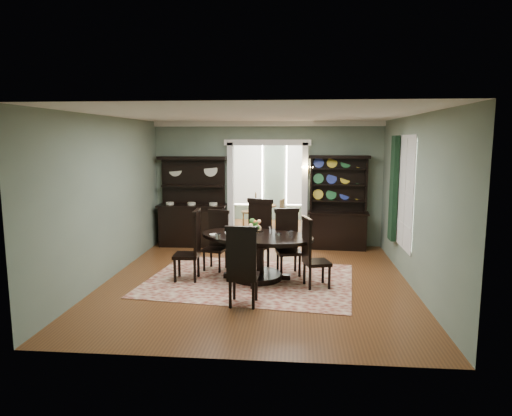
% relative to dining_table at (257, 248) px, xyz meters
% --- Properties ---
extents(room, '(5.51, 6.01, 3.01)m').
position_rel_dining_table_xyz_m(room, '(0.01, -0.10, 0.99)').
color(room, brown).
rests_on(room, ground).
extents(parlor, '(3.51, 3.50, 3.01)m').
position_rel_dining_table_xyz_m(parlor, '(0.01, 5.39, 0.93)').
color(parlor, brown).
rests_on(parlor, ground).
extents(doorway_trim, '(2.08, 0.25, 2.57)m').
position_rel_dining_table_xyz_m(doorway_trim, '(0.01, 2.85, 1.03)').
color(doorway_trim, silver).
rests_on(doorway_trim, floor).
extents(right_window, '(0.15, 1.47, 2.12)m').
position_rel_dining_table_xyz_m(right_window, '(2.70, 0.78, 1.02)').
color(right_window, white).
rests_on(right_window, wall_right).
extents(wall_sconce, '(0.27, 0.21, 0.21)m').
position_rel_dining_table_xyz_m(wall_sconce, '(0.96, 2.70, 1.30)').
color(wall_sconce, '#C68A34').
rests_on(wall_sconce, back_wall_right).
extents(rug, '(3.99, 3.18, 0.01)m').
position_rel_dining_table_xyz_m(rug, '(-0.13, -0.09, -0.58)').
color(rug, maroon).
rests_on(rug, floor).
extents(dining_table, '(2.46, 2.46, 0.84)m').
position_rel_dining_table_xyz_m(dining_table, '(0.00, 0.00, 0.00)').
color(dining_table, black).
rests_on(dining_table, rug).
extents(centerpiece, '(1.56, 1.00, 0.26)m').
position_rel_dining_table_xyz_m(centerpiece, '(-0.04, 0.06, 0.33)').
color(centerpiece, silver).
rests_on(centerpiece, dining_table).
extents(chair_far_left, '(0.53, 0.51, 1.19)m').
position_rel_dining_table_xyz_m(chair_far_left, '(-0.85, 0.62, 0.04)').
color(chair_far_left, black).
rests_on(chair_far_left, rug).
extents(chair_far_mid, '(0.68, 0.67, 1.42)m').
position_rel_dining_table_xyz_m(chair_far_mid, '(-0.04, 0.59, 0.16)').
color(chair_far_mid, black).
rests_on(chair_far_mid, rug).
extents(chair_far_right, '(0.56, 0.54, 1.26)m').
position_rel_dining_table_xyz_m(chair_far_right, '(0.56, 0.42, 0.08)').
color(chair_far_right, black).
rests_on(chair_far_right, rug).
extents(chair_end_left, '(0.48, 0.51, 1.32)m').
position_rel_dining_table_xyz_m(chair_end_left, '(-1.17, -0.17, 0.11)').
color(chair_end_left, black).
rests_on(chair_end_left, rug).
extents(chair_end_right, '(0.54, 0.56, 1.25)m').
position_rel_dining_table_xyz_m(chair_end_right, '(0.99, -0.39, 0.07)').
color(chair_end_right, black).
rests_on(chair_end_right, rug).
extents(chair_near, '(0.50, 0.47, 1.29)m').
position_rel_dining_table_xyz_m(chair_near, '(-0.10, -1.44, 0.09)').
color(chair_near, black).
rests_on(chair_near, rug).
extents(sideboard, '(1.66, 0.62, 2.17)m').
position_rel_dining_table_xyz_m(sideboard, '(-1.80, 2.60, 0.17)').
color(sideboard, black).
rests_on(sideboard, floor).
extents(welsh_dresser, '(1.45, 0.61, 2.21)m').
position_rel_dining_table_xyz_m(welsh_dresser, '(1.70, 2.61, 0.21)').
color(welsh_dresser, black).
rests_on(welsh_dresser, floor).
extents(parlor_table, '(0.75, 0.75, 0.69)m').
position_rel_dining_table_xyz_m(parlor_table, '(-0.24, 4.82, -0.13)').
color(parlor_table, '#503317').
rests_on(parlor_table, parlor_floor).
extents(parlor_chair_left, '(0.46, 0.45, 1.06)m').
position_rel_dining_table_xyz_m(parlor_chair_left, '(-0.58, 4.75, -0.02)').
color(parlor_chair_left, '#503317').
rests_on(parlor_chair_left, parlor_floor).
extents(parlor_chair_right, '(0.42, 0.41, 0.91)m').
position_rel_dining_table_xyz_m(parlor_chair_right, '(0.42, 4.44, -0.10)').
color(parlor_chair_right, '#503317').
rests_on(parlor_chair_right, parlor_floor).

